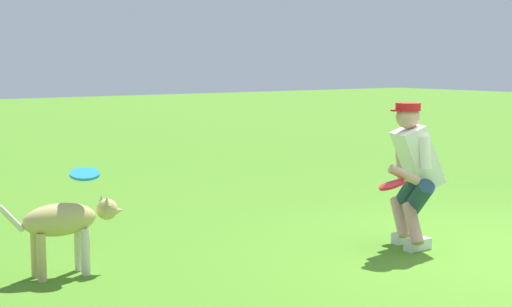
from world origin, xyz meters
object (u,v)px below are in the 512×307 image
(dog, at_px, (66,223))
(frisbee_flying, at_px, (85,174))
(person, at_px, (413,170))
(frisbee_held, at_px, (392,185))

(dog, height_order, frisbee_flying, frisbee_flying)
(person, distance_m, frisbee_held, 0.40)
(dog, relative_size, frisbee_held, 4.35)
(person, relative_size, dog, 1.30)
(frisbee_flying, xyz_separation_m, frisbee_held, (-2.35, 1.02, -0.18))
(person, relative_size, frisbee_flying, 5.52)
(dog, xyz_separation_m, frisbee_held, (-2.50, 1.04, 0.20))
(dog, bearing_deg, person, -14.91)
(person, height_order, frisbee_flying, person)
(dog, xyz_separation_m, frisbee_flying, (-0.16, 0.02, 0.37))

